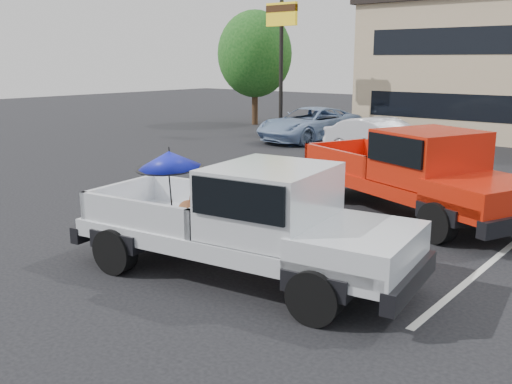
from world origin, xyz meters
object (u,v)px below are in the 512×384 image
(red_pickup, at_px, (422,171))
(blue_suv, at_px, (310,124))
(tree_left, at_px, (255,54))
(silver_pickup, at_px, (257,217))
(motel_sign, at_px, (281,32))
(silver_sedan, at_px, (383,140))

(red_pickup, bearing_deg, blue_suv, 157.02)
(red_pickup, relative_size, blue_suv, 1.23)
(red_pickup, xyz_separation_m, blue_suv, (-8.91, 8.86, -0.36))
(tree_left, height_order, red_pickup, tree_left)
(silver_pickup, bearing_deg, blue_suv, 112.85)
(motel_sign, distance_m, tree_left, 5.08)
(red_pickup, bearing_deg, silver_pickup, -73.38)
(motel_sign, height_order, tree_left, tree_left)
(silver_sedan, xyz_separation_m, blue_suv, (-4.82, 2.68, -0.01))
(silver_sedan, bearing_deg, silver_pickup, -147.22)
(tree_left, relative_size, red_pickup, 0.95)
(tree_left, height_order, blue_suv, tree_left)
(silver_pickup, bearing_deg, tree_left, 121.25)
(tree_left, bearing_deg, motel_sign, -36.87)
(silver_sedan, height_order, blue_suv, silver_sedan)
(tree_left, bearing_deg, silver_sedan, -29.68)
(red_pickup, bearing_deg, tree_left, 162.19)
(tree_left, relative_size, silver_pickup, 1.02)
(tree_left, bearing_deg, blue_suv, -30.19)
(silver_sedan, bearing_deg, red_pickup, -131.51)
(silver_pickup, xyz_separation_m, red_pickup, (0.47, 5.12, 0.03))
(silver_pickup, bearing_deg, motel_sign, 117.46)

